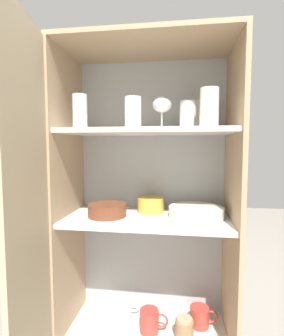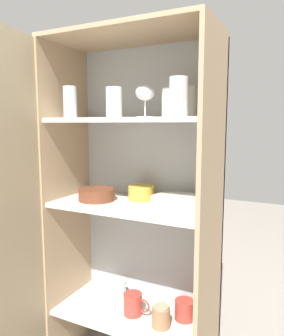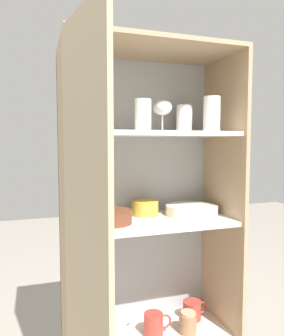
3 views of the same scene
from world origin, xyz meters
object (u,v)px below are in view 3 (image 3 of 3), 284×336
(mixing_bowl_large, at_px, (112,216))
(serving_bowl_small, at_px, (145,207))
(plate_stack_white, at_px, (192,210))
(storage_jar, at_px, (188,323))
(coffee_mug_primary, at_px, (154,324))

(mixing_bowl_large, xyz_separation_m, serving_bowl_small, (0.18, 0.10, 0.01))
(plate_stack_white, xyz_separation_m, serving_bowl_small, (-0.21, 0.06, 0.01))
(serving_bowl_small, xyz_separation_m, storage_jar, (0.16, -0.13, -0.51))
(plate_stack_white, xyz_separation_m, storage_jar, (-0.05, -0.07, -0.50))
(plate_stack_white, relative_size, coffee_mug_primary, 1.86)
(plate_stack_white, height_order, coffee_mug_primary, plate_stack_white)
(storage_jar, bearing_deg, mixing_bowl_large, 175.95)
(mixing_bowl_large, distance_m, coffee_mug_primary, 0.54)
(storage_jar, bearing_deg, plate_stack_white, 55.37)
(serving_bowl_small, bearing_deg, coffee_mug_primary, -84.96)
(plate_stack_white, height_order, mixing_bowl_large, mixing_bowl_large)
(plate_stack_white, distance_m, serving_bowl_small, 0.22)
(plate_stack_white, xyz_separation_m, coffee_mug_primary, (-0.20, -0.04, -0.49))
(plate_stack_white, bearing_deg, serving_bowl_small, 163.19)
(coffee_mug_primary, bearing_deg, storage_jar, -10.81)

